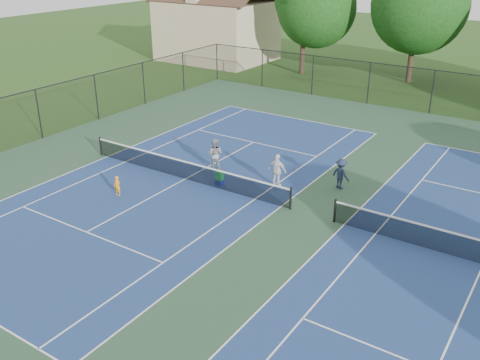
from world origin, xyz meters
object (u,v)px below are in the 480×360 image
Objects in this scene: tree_back_a at (305,3)px; tree_back_b at (418,0)px; bystander_b at (341,174)px; child_player at (117,186)px; instructor at (215,154)px; bystander_a at (277,171)px; clapboard_house at (217,28)px; ball_crate at (220,182)px; ball_hopper at (219,175)px.

tree_back_b reaches higher than tree_back_a.
tree_back_b is at bearing -61.92° from bystander_b.
instructor reaches higher than child_player.
clapboard_house is at bearing -49.43° from bystander_a.
child_player is (4.54, -27.17, -5.56)m from tree_back_a.
bystander_a is (3.74, -0.08, -0.01)m from instructor.
instructor is at bearing -73.65° from tree_back_a.
child_player is at bearing 56.18° from bystander_b.
ball_hopper reaches higher than ball_crate.
clapboard_house is 30.49m from ball_hopper.
tree_back_b is 5.98× the size of instructor.
clapboard_house is at bearing 114.07° from child_player.
tree_back_a is 25.47m from ball_hopper.
child_player is 0.57× the size of bystander_a.
ball_crate is (-2.42, -1.38, -0.69)m from bystander_a.
bystander_b is (6.37, 1.41, -0.09)m from instructor.
bystander_b is (3.86, -22.73, -5.84)m from tree_back_b.
child_player reaches higher than ball_hopper.
bystander_a is at bearing -48.92° from clapboard_house.
child_player is 0.57× the size of instructor.
bystander_a is 2.81m from ball_hopper.
ball_hopper is (-2.42, -1.38, -0.33)m from bystander_a.
clapboard_house is 30.52m from ball_crate.
ball_crate is 0.35m from ball_hopper.
tree_back_b is at bearing 78.08° from child_player.
child_player is at bearing 49.31° from instructor.
bystander_a is 1.11× the size of bystander_b.
bystander_a is 3.02m from bystander_b.
bystander_b is (22.86, -21.73, -2.34)m from clapboard_house.
instructor is 1.11× the size of bystander_b.
tree_back_a is 24.96m from bystander_b.
clapboard_house reaches higher than bystander_b.
ball_hopper is (-5.05, -2.87, -0.26)m from bystander_b.
clapboard_house is at bearing -25.11° from bystander_b.
tree_back_a is 24.53× the size of ball_crate.
tree_back_b is 26.43m from ball_crate.
clapboard_house reaches higher than instructor.
instructor reaches higher than ball_hopper.
tree_back_b reaches higher than clapboard_house.
tree_back_b is 30.14m from child_player.
ball_crate is at bearing 112.64° from instructor.
bystander_b is 5.81m from ball_hopper.
ball_hopper is at bearing 112.64° from instructor.
tree_back_b is at bearing -115.43° from instructor.
child_player is at bearing -80.50° from tree_back_a.
tree_back_a is at bearing 108.33° from ball_crate.
instructor is (1.95, 5.03, 0.36)m from child_player.
bystander_a reaches higher than ball_hopper.
ball_crate is 0.88× the size of ball_hopper.
bystander_b is 3.54× the size of ball_hopper.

